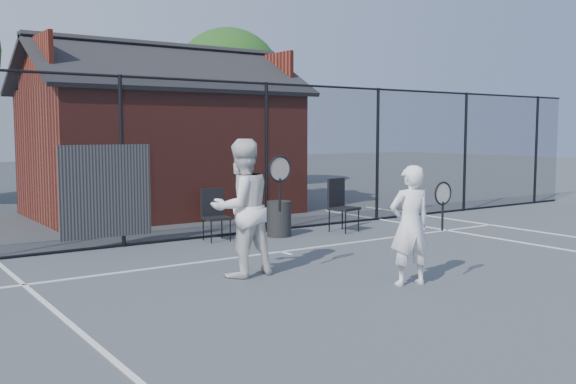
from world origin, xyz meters
TOP-DOWN VIEW (x-y plane):
  - ground at (0.00, 0.00)m, footprint 80.00×80.00m
  - court_lines at (0.00, -1.32)m, footprint 11.02×18.00m
  - fence at (-0.30, 5.00)m, footprint 22.04×3.00m
  - clubhouse at (0.50, 9.00)m, footprint 6.50×4.36m
  - tree_right at (5.50, 14.50)m, footprint 3.97×3.97m
  - player_front at (0.09, 0.12)m, footprint 0.75×0.60m
  - player_back at (-1.46, 1.84)m, footprint 1.06×0.80m
  - chair_left at (-0.36, 4.60)m, footprint 0.49×0.51m
  - chair_right at (2.28, 4.10)m, footprint 0.60×0.62m
  - waste_bin at (0.88, 4.37)m, footprint 0.50×0.50m

SIDE VIEW (x-z plane):
  - ground at x=0.00m, z-range 0.00..0.00m
  - court_lines at x=0.00m, z-range 0.00..0.01m
  - waste_bin at x=0.88m, z-range 0.00..0.69m
  - chair_left at x=-0.36m, z-range 0.00..0.95m
  - chair_right at x=2.28m, z-range 0.00..1.05m
  - player_front at x=0.09m, z-range 0.00..1.59m
  - player_back at x=-1.46m, z-range 0.00..1.93m
  - fence at x=-0.30m, z-range -0.05..2.95m
  - clubhouse at x=0.50m, z-range -0.49..3.70m
  - tree_right at x=5.50m, z-range 0.86..6.56m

